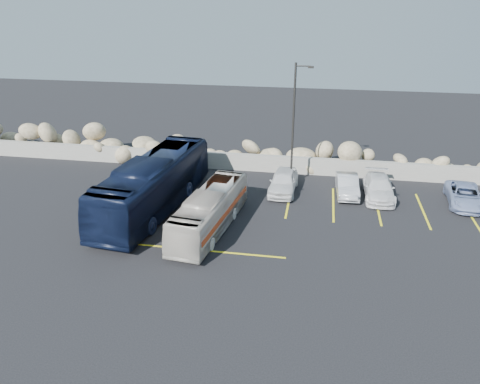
% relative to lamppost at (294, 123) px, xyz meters
% --- Properties ---
extents(ground, '(90.00, 90.00, 0.00)m').
position_rel_lamppost_xyz_m(ground, '(-2.56, -9.50, -4.30)').
color(ground, black).
rests_on(ground, ground).
extents(seawall, '(60.00, 0.40, 1.20)m').
position_rel_lamppost_xyz_m(seawall, '(-2.56, 2.50, -3.70)').
color(seawall, gray).
rests_on(seawall, ground).
extents(riprap_pile, '(54.00, 2.80, 2.60)m').
position_rel_lamppost_xyz_m(riprap_pile, '(-2.56, 3.70, -3.00)').
color(riprap_pile, '#928360').
rests_on(riprap_pile, ground).
extents(parking_lines, '(18.16, 9.36, 0.01)m').
position_rel_lamppost_xyz_m(parking_lines, '(2.09, -3.93, -4.29)').
color(parking_lines, yellow).
rests_on(parking_lines, ground).
extents(lamppost, '(1.14, 0.18, 8.00)m').
position_rel_lamppost_xyz_m(lamppost, '(0.00, 0.00, 0.00)').
color(lamppost, '#292825').
rests_on(lamppost, ground).
extents(vintage_bus, '(2.81, 8.09, 2.21)m').
position_rel_lamppost_xyz_m(vintage_bus, '(-3.86, -7.00, -3.19)').
color(vintage_bus, beige).
rests_on(vintage_bus, ground).
extents(tour_coach, '(3.84, 11.57, 3.16)m').
position_rel_lamppost_xyz_m(tour_coach, '(-7.68, -4.99, -2.71)').
color(tour_coach, black).
rests_on(tour_coach, ground).
extents(car_a, '(1.82, 4.17, 1.40)m').
position_rel_lamppost_xyz_m(car_a, '(-0.45, -1.07, -3.60)').
color(car_a, white).
rests_on(car_a, ground).
extents(car_b, '(1.48, 3.78, 1.23)m').
position_rel_lamppost_xyz_m(car_b, '(3.58, -0.76, -3.68)').
color(car_b, silver).
rests_on(car_b, ground).
extents(car_c, '(1.77, 4.34, 1.26)m').
position_rel_lamppost_xyz_m(car_c, '(5.51, -0.91, -3.67)').
color(car_c, white).
rests_on(car_c, ground).
extents(car_d, '(2.26, 4.32, 1.16)m').
position_rel_lamppost_xyz_m(car_d, '(10.52, -1.15, -3.72)').
color(car_d, '#8A9BC4').
rests_on(car_d, ground).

